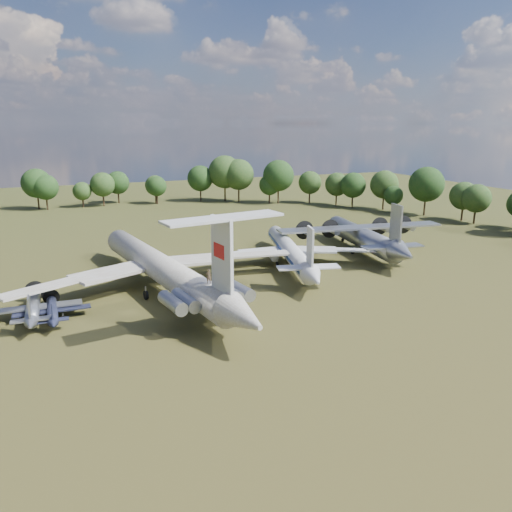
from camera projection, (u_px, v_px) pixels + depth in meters
name	position (u px, v px, depth m)	size (l,w,h in m)	color
ground	(173.00, 288.00, 78.61)	(300.00, 300.00, 0.00)	#213712
il62_airliner	(162.00, 273.00, 76.12)	(45.60, 59.28, 5.81)	#B9B9B5
tu104_jet	(290.00, 254.00, 90.51)	(31.83, 42.45, 4.24)	silver
an12_transport	(362.00, 240.00, 99.78)	(34.18, 38.20, 5.03)	#A3A7AB
small_prop_west	(53.00, 313.00, 65.40)	(9.68, 13.20, 1.94)	black
small_prop_northwest	(33.00, 310.00, 65.63)	(12.27, 16.73, 2.45)	gray
person_on_il62	(209.00, 276.00, 61.76)	(0.67, 0.44, 1.85)	olive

